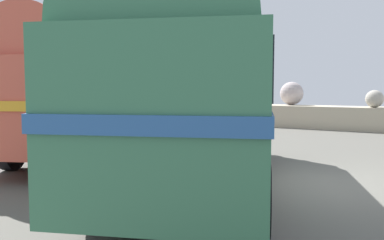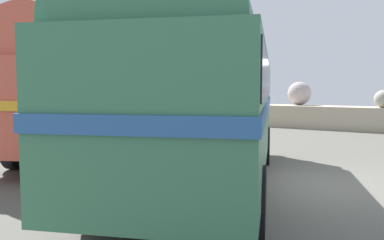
% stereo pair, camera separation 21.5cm
% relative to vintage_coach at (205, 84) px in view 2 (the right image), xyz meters
% --- Properties ---
extents(ground, '(32.00, 26.00, 0.02)m').
position_rel_vintage_coach_xyz_m(ground, '(1.92, 1.33, -2.04)').
color(ground, '#59574F').
extents(vintage_coach, '(5.39, 8.86, 3.70)m').
position_rel_vintage_coach_xyz_m(vintage_coach, '(0.00, 0.00, 0.00)').
color(vintage_coach, black).
rests_on(vintage_coach, ground).
extents(second_coach, '(5.76, 8.79, 3.70)m').
position_rel_vintage_coach_xyz_m(second_coach, '(-4.81, 1.80, 0.00)').
color(second_coach, black).
rests_on(second_coach, ground).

